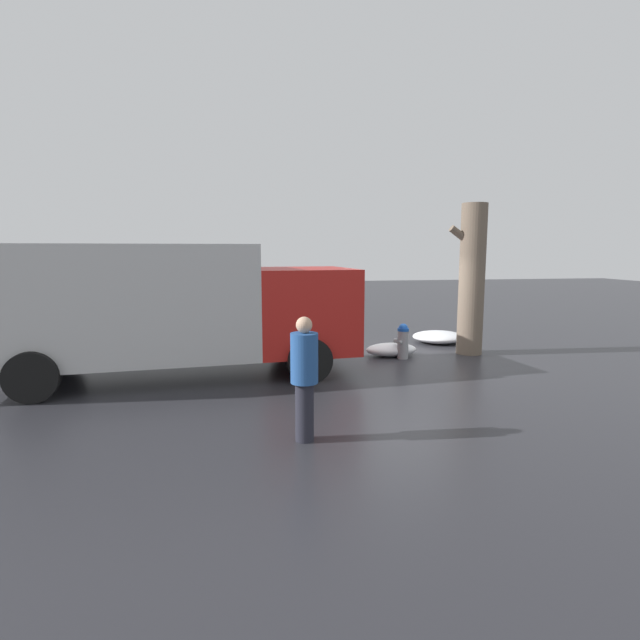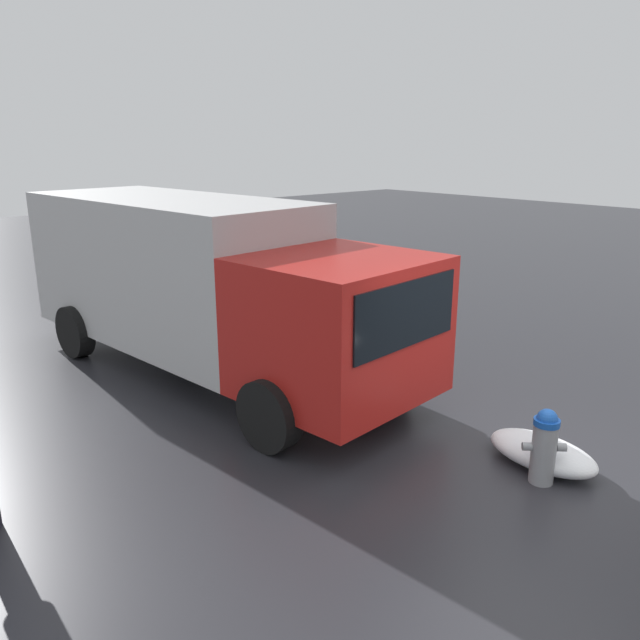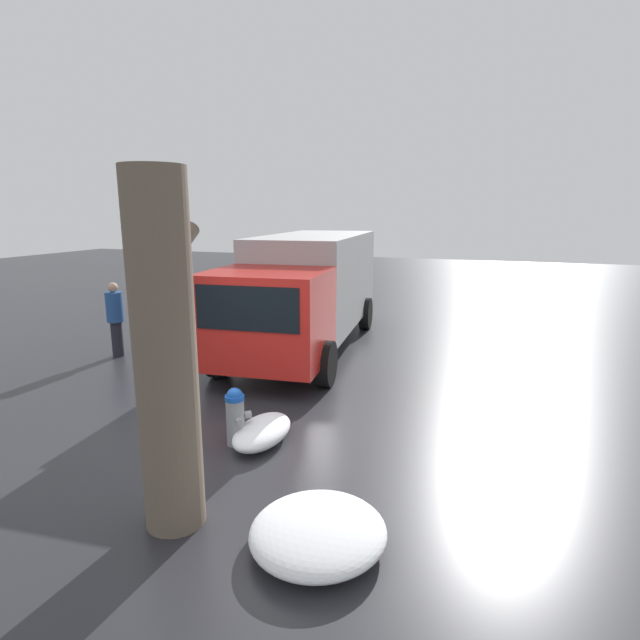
% 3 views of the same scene
% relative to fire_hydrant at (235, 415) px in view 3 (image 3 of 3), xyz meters
% --- Properties ---
extents(ground_plane, '(60.00, 60.00, 0.00)m').
position_rel_fire_hydrant_xyz_m(ground_plane, '(-0.00, 0.00, -0.44)').
color(ground_plane, '#28282D').
extents(fire_hydrant, '(0.40, 0.40, 0.86)m').
position_rel_fire_hydrant_xyz_m(fire_hydrant, '(0.00, 0.00, 0.00)').
color(fire_hydrant, gray).
rests_on(fire_hydrant, ground_plane).
extents(tree_trunk, '(0.97, 0.64, 3.76)m').
position_rel_fire_hydrant_xyz_m(tree_trunk, '(-1.86, -0.28, 1.45)').
color(tree_trunk, '#6B5B4C').
rests_on(tree_trunk, ground_plane).
extents(delivery_truck, '(7.62, 3.05, 2.73)m').
position_rel_fire_hydrant_xyz_m(delivery_truck, '(5.39, 0.93, 1.06)').
color(delivery_truck, red).
rests_on(delivery_truck, ground_plane).
extents(pedestrian, '(0.38, 0.38, 1.74)m').
position_rel_fire_hydrant_xyz_m(pedestrian, '(3.10, 4.80, 0.50)').
color(pedestrian, '#23232D').
rests_on(pedestrian, ground_plane).
extents(snow_pile_by_hydrant, '(1.28, 0.71, 0.33)m').
position_rel_fire_hydrant_xyz_m(snow_pile_by_hydrant, '(0.18, -0.33, -0.28)').
color(snow_pile_by_hydrant, white).
rests_on(snow_pile_by_hydrant, ground_plane).
extents(snow_pile_curbside, '(1.47, 1.39, 0.32)m').
position_rel_fire_hydrant_xyz_m(snow_pile_curbside, '(-1.74, -1.88, -0.29)').
color(snow_pile_curbside, white).
rests_on(snow_pile_curbside, ground_plane).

